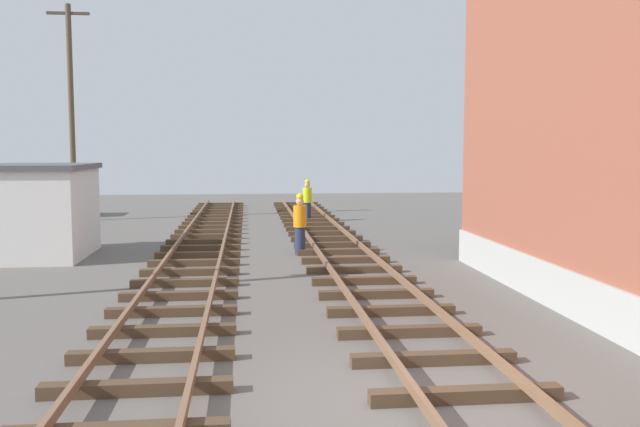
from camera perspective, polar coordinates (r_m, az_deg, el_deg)
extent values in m
plane|color=#605B56|center=(9.01, 8.77, -15.48)|extent=(80.46, 80.46, 0.00)
cube|color=#4C3826|center=(9.13, 12.14, -14.66)|extent=(2.50, 0.24, 0.18)
cube|color=#4C3826|center=(10.50, 9.51, -11.92)|extent=(2.50, 0.24, 0.18)
cube|color=#4C3826|center=(11.90, 7.52, -9.80)|extent=(2.50, 0.24, 0.18)
cube|color=#4C3826|center=(13.32, 5.97, -8.12)|extent=(2.50, 0.24, 0.18)
cube|color=#4C3826|center=(14.76, 4.74, -6.76)|extent=(2.50, 0.24, 0.18)
cube|color=#4C3826|center=(16.22, 3.72, -5.64)|extent=(2.50, 0.24, 0.18)
cube|color=#4C3826|center=(17.68, 2.88, -4.71)|extent=(2.50, 0.24, 0.18)
cube|color=#4C3826|center=(19.15, 2.17, -3.92)|extent=(2.50, 0.24, 0.18)
cube|color=#4C3826|center=(20.63, 1.57, -3.24)|extent=(2.50, 0.24, 0.18)
cube|color=#4C3826|center=(22.11, 1.04, -2.65)|extent=(2.50, 0.24, 0.18)
cube|color=#4C3826|center=(23.59, 0.58, -2.13)|extent=(2.50, 0.24, 0.18)
cube|color=#4C3826|center=(25.08, 0.18, -1.68)|extent=(2.50, 0.24, 0.18)
cube|color=#4C3826|center=(26.57, -0.18, -1.28)|extent=(2.50, 0.24, 0.18)
cube|color=#4C3826|center=(28.06, -0.50, -0.92)|extent=(2.50, 0.24, 0.18)
cube|color=#4C3826|center=(29.55, -0.79, -0.59)|extent=(2.50, 0.24, 0.18)
cube|color=#4C3826|center=(31.05, -1.05, -0.30)|extent=(2.50, 0.24, 0.18)
cube|color=#4C3826|center=(32.55, -1.29, -0.03)|extent=(2.50, 0.24, 0.18)
cube|color=#4C3826|center=(34.04, -1.51, 0.21)|extent=(2.50, 0.24, 0.18)
cube|color=#4C3826|center=(35.54, -1.70, 0.43)|extent=(2.50, 0.24, 0.18)
cube|color=#4C3826|center=(37.04, -1.88, 0.64)|extent=(2.50, 0.24, 0.18)
cube|color=#4C3826|center=(38.54, -2.05, 0.82)|extent=(2.50, 0.24, 0.18)
cube|color=brown|center=(8.88, 7.61, -14.06)|extent=(0.08, 61.89, 0.14)
cube|color=brown|center=(9.32, 16.49, -13.30)|extent=(0.08, 61.89, 0.14)
cube|color=#4C3826|center=(9.48, -15.11, -13.96)|extent=(2.50, 0.24, 0.18)
cube|color=#4C3826|center=(10.80, -13.93, -11.50)|extent=(2.50, 0.24, 0.18)
cube|color=#4C3826|center=(12.14, -13.03, -9.58)|extent=(2.50, 0.24, 0.18)
cube|color=#4C3826|center=(13.50, -12.31, -8.04)|extent=(2.50, 0.24, 0.18)
cube|color=#4C3826|center=(14.86, -11.73, -6.78)|extent=(2.50, 0.24, 0.18)
cube|color=#4C3826|center=(16.23, -11.25, -5.73)|extent=(2.50, 0.24, 0.18)
cube|color=#4C3826|center=(17.61, -10.85, -4.84)|extent=(2.50, 0.24, 0.18)
cube|color=#4C3826|center=(18.99, -10.51, -4.08)|extent=(2.50, 0.24, 0.18)
cube|color=#4C3826|center=(20.38, -10.21, -3.43)|extent=(2.50, 0.24, 0.18)
cube|color=#4C3826|center=(21.76, -9.95, -2.86)|extent=(2.50, 0.24, 0.18)
cube|color=#4C3826|center=(23.15, -9.72, -2.36)|extent=(2.50, 0.24, 0.18)
cube|color=#4C3826|center=(24.55, -9.52, -1.91)|extent=(2.50, 0.24, 0.18)
cube|color=#4C3826|center=(25.94, -9.34, -1.51)|extent=(2.50, 0.24, 0.18)
cube|color=#4C3826|center=(27.33, -9.18, -1.16)|extent=(2.50, 0.24, 0.18)
cube|color=#4C3826|center=(28.73, -9.03, -0.83)|extent=(2.50, 0.24, 0.18)
cube|color=#4C3826|center=(30.13, -8.90, -0.54)|extent=(2.50, 0.24, 0.18)
cube|color=#4C3826|center=(31.52, -8.78, -0.28)|extent=(2.50, 0.24, 0.18)
cube|color=#4C3826|center=(32.92, -8.67, -0.03)|extent=(2.50, 0.24, 0.18)
cube|color=#4C3826|center=(34.32, -8.57, 0.19)|extent=(2.50, 0.24, 0.18)
cube|color=#4C3826|center=(35.72, -8.47, 0.40)|extent=(2.50, 0.24, 0.18)
cube|color=#4C3826|center=(37.12, -8.39, 0.59)|extent=(2.50, 0.24, 0.18)
cube|color=#4C3826|center=(38.52, -8.31, 0.77)|extent=(2.50, 0.24, 0.18)
cube|color=brown|center=(8.92, -20.58, -14.29)|extent=(0.08, 61.89, 0.14)
cube|color=brown|center=(8.68, -11.02, -14.59)|extent=(0.08, 61.89, 0.14)
cube|color=silver|center=(21.72, -22.58, 0.00)|extent=(2.80, 3.60, 2.60)
cube|color=#4C4C51|center=(21.64, -22.71, 3.64)|extent=(3.00, 3.80, 0.16)
cube|color=silver|center=(34.82, -22.17, 0.96)|extent=(4.20, 1.80, 0.80)
cube|color=#1E232D|center=(34.77, -22.22, 2.15)|extent=(2.31, 1.66, 0.64)
cylinder|color=black|center=(35.38, -19.72, 0.46)|extent=(0.64, 0.24, 0.64)
cylinder|color=black|center=(33.64, -20.44, 0.20)|extent=(0.64, 0.24, 0.64)
cylinder|color=black|center=(36.08, -23.75, 0.41)|extent=(0.64, 0.24, 0.64)
cylinder|color=black|center=(34.38, -24.65, 0.15)|extent=(0.64, 0.24, 0.64)
cylinder|color=brown|center=(32.10, -20.13, 7.85)|extent=(0.24, 0.24, 9.46)
cube|color=#4C3D2D|center=(32.60, -20.39, 15.48)|extent=(1.80, 0.12, 0.12)
cylinder|color=#262D4C|center=(29.84, -1.07, 0.11)|extent=(0.32, 0.32, 0.85)
cylinder|color=yellow|center=(29.78, -1.07, 1.55)|extent=(0.40, 0.40, 0.65)
sphere|color=tan|center=(29.75, -1.07, 2.40)|extent=(0.24, 0.24, 0.24)
sphere|color=yellow|center=(29.74, -1.07, 2.67)|extent=(0.22, 0.22, 0.22)
cylinder|color=#262D4C|center=(20.59, -1.69, -2.31)|extent=(0.32, 0.32, 0.85)
cylinder|color=orange|center=(20.50, -1.69, -0.23)|extent=(0.40, 0.40, 0.65)
sphere|color=tan|center=(20.46, -1.70, 1.01)|extent=(0.24, 0.24, 0.24)
sphere|color=yellow|center=(20.45, -1.70, 1.40)|extent=(0.22, 0.22, 0.22)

